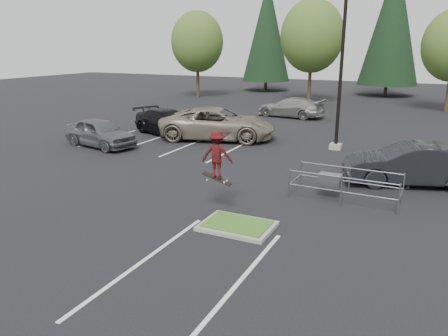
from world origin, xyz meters
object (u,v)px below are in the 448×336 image
at_px(cart_corral, 334,180).
at_px(car_l_tan, 216,124).
at_px(decid_b, 312,38).
at_px(skateboarder, 217,155).
at_px(car_r_charc, 411,164).
at_px(car_l_grey, 99,133).
at_px(car_l_black, 167,122).
at_px(light_pole, 342,63).
at_px(conif_a, 267,31).
at_px(decid_a, 197,44).
at_px(car_far_silver, 291,107).
at_px(conif_b, 392,22).

bearing_deg(cart_corral, car_l_tan, 140.55).
relative_size(decid_b, skateboarder, 5.32).
bearing_deg(car_r_charc, skateboarder, -61.08).
xyz_separation_m(car_l_grey, car_r_charc, (16.00, 0.00, 0.07)).
bearing_deg(car_l_black, light_pole, -64.98).
xyz_separation_m(cart_corral, car_l_grey, (-13.56, 2.99, 0.10)).
relative_size(skateboarder, car_l_black, 0.34).
relative_size(conif_a, car_r_charc, 2.52).
bearing_deg(car_l_tan, decid_b, -17.17).
relative_size(decid_a, car_l_tan, 1.32).
xyz_separation_m(decid_b, car_far_silver, (1.01, -8.96, -5.28)).
relative_size(conif_b, car_l_black, 2.69).
bearing_deg(cart_corral, car_l_black, 149.89).
bearing_deg(skateboarder, cart_corral, -150.99).
bearing_deg(car_l_tan, decid_a, 16.15).
height_order(skateboarder, car_r_charc, skateboarder).
bearing_deg(car_far_silver, car_r_charc, 40.30).
bearing_deg(car_far_silver, light_pole, 37.08).
bearing_deg(light_pole, car_l_black, -177.27).
xyz_separation_m(light_pole, car_l_black, (-10.50, -0.50, -3.78)).
bearing_deg(car_l_grey, car_l_tan, -35.93).
xyz_separation_m(skateboarder, car_far_silver, (-3.80, 20.57, -1.22)).
distance_m(light_pole, conif_b, 28.69).
distance_m(conif_b, car_far_silver, 20.82).
bearing_deg(conif_b, car_l_grey, -108.95).
bearing_deg(light_pole, skateboarder, -98.79).
relative_size(conif_b, car_l_tan, 2.14).
xyz_separation_m(conif_a, skateboarder, (12.80, -39.00, -5.11)).
relative_size(car_l_grey, car_far_silver, 0.87).
bearing_deg(conif_b, cart_corral, -86.76).
height_order(decid_a, car_l_tan, decid_a).
bearing_deg(decid_a, car_r_charc, -45.66).
bearing_deg(decid_b, light_pole, -70.65).
bearing_deg(car_l_black, decid_a, 45.66).
xyz_separation_m(cart_corral, car_far_silver, (-7.06, 17.56, 0.08)).
bearing_deg(skateboarder, decid_b, -94.45).
xyz_separation_m(car_l_grey, car_far_silver, (6.50, 14.57, -0.02)).
relative_size(car_l_grey, car_r_charc, 0.89).
bearing_deg(skateboarder, conif_b, -105.44).
relative_size(decid_a, conif_a, 0.69).
xyz_separation_m(decid_b, conif_b, (6.01, 9.97, 1.81)).
bearing_deg(cart_corral, conif_a, 115.76).
height_order(decid_b, conif_a, conif_a).
distance_m(cart_corral, car_l_black, 14.20).
bearing_deg(conif_b, skateboarder, -91.74).
height_order(car_l_grey, car_r_charc, car_r_charc).
relative_size(conif_a, car_l_black, 2.41).
height_order(light_pole, car_far_silver, light_pole).
bearing_deg(car_l_tan, car_far_silver, -24.17).
relative_size(light_pole, skateboarder, 5.59).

